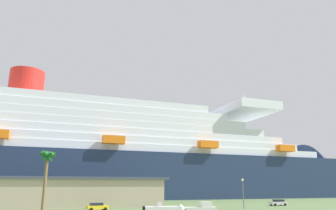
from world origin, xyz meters
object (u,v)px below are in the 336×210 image
object	(u,v)px
palm_tree	(47,162)
parked_car_silver_sedan	(278,202)
cruise_ship	(106,159)
pickup_truck	(202,208)
small_boat_on_trailer	(167,209)
street_lamp	(243,189)
parked_car_yellow_taxi	(97,206)

from	to	relation	value
palm_tree	parked_car_silver_sedan	bearing A→B (deg)	12.77
cruise_ship	parked_car_silver_sedan	distance (m)	72.80
pickup_truck	small_boat_on_trailer	xyz separation A→B (m)	(-6.29, 0.86, -0.09)
pickup_truck	palm_tree	xyz separation A→B (m)	(-27.20, 5.99, 8.05)
cruise_ship	street_lamp	distance (m)	72.64
small_boat_on_trailer	pickup_truck	bearing A→B (deg)	-7.80
palm_tree	pickup_truck	bearing A→B (deg)	-12.41
pickup_truck	small_boat_on_trailer	bearing A→B (deg)	172.20
cruise_ship	palm_tree	world-z (taller)	cruise_ship
parked_car_yellow_taxi	street_lamp	bearing A→B (deg)	-7.90
small_boat_on_trailer	parked_car_yellow_taxi	size ratio (longest dim) A/B	1.91
pickup_truck	cruise_ship	bearing A→B (deg)	95.85
pickup_truck	street_lamp	world-z (taller)	street_lamp
pickup_truck	parked_car_yellow_taxi	world-z (taller)	pickup_truck
small_boat_on_trailer	parked_car_silver_sedan	xyz separation A→B (m)	(36.53, 18.14, -0.12)
palm_tree	street_lamp	bearing A→B (deg)	7.02
pickup_truck	palm_tree	bearing A→B (deg)	167.59
cruise_ship	pickup_truck	world-z (taller)	cruise_ship
pickup_truck	parked_car_silver_sedan	xyz separation A→B (m)	(30.24, 19.00, -0.21)
pickup_truck	parked_car_yellow_taxi	size ratio (longest dim) A/B	1.24
small_boat_on_trailer	palm_tree	xyz separation A→B (m)	(-20.92, 5.13, 8.14)
cruise_ship	parked_car_silver_sedan	xyz separation A→B (m)	(38.34, -60.01, -15.12)
cruise_ship	small_boat_on_trailer	distance (m)	79.60
pickup_truck	small_boat_on_trailer	world-z (taller)	pickup_truck
pickup_truck	palm_tree	distance (m)	29.00
palm_tree	cruise_ship	bearing A→B (deg)	75.34
pickup_truck	parked_car_silver_sedan	bearing A→B (deg)	32.15
cruise_ship	street_lamp	size ratio (longest dim) A/B	39.60
street_lamp	parked_car_yellow_taxi	bearing A→B (deg)	172.10
cruise_ship	small_boat_on_trailer	size ratio (longest dim) A/B	29.21
street_lamp	small_boat_on_trailer	bearing A→B (deg)	-154.38
cruise_ship	street_lamp	world-z (taller)	cruise_ship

